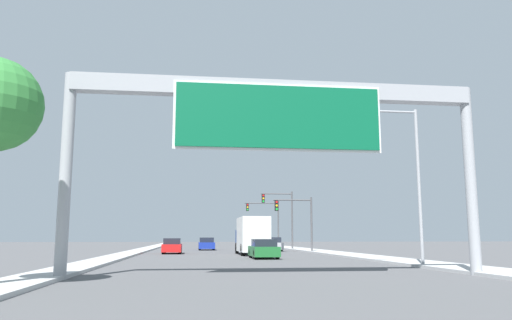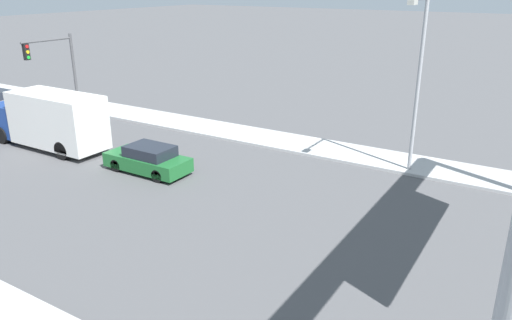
# 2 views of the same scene
# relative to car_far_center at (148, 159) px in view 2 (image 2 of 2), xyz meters

# --- Properties ---
(car_far_center) EXTENTS (1.80, 4.40, 1.39)m
(car_far_center) POSITION_rel_car_far_center_xyz_m (0.00, 0.00, 0.00)
(car_far_center) COLOR #1E662D
(car_far_center) RESTS_ON ground
(truck_box_primary) EXTENTS (2.32, 8.00, 3.20)m
(truck_box_primary) POSITION_rel_car_far_center_xyz_m (0.00, 7.41, 0.97)
(truck_box_primary) COLOR navy
(truck_box_primary) RESTS_ON ground
(traffic_light_near_intersection) EXTENTS (3.98, 0.32, 5.52)m
(traffic_light_near_intersection) POSITION_rel_car_far_center_xyz_m (5.43, 13.26, 3.07)
(traffic_light_near_intersection) COLOR #4C4C4F
(traffic_light_near_intersection) RESTS_ON ground
(street_lamp_right) EXTENTS (2.84, 0.28, 8.43)m
(street_lamp_right) POSITION_rel_car_far_center_xyz_m (6.48, -11.05, 4.36)
(street_lamp_right) COLOR #9EA0A5
(street_lamp_right) RESTS_ON ground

